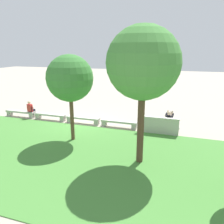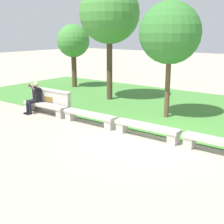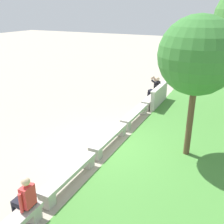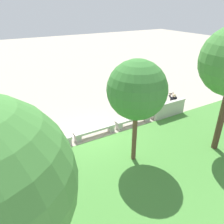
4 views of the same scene
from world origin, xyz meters
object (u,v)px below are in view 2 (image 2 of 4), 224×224
object	(u,v)px
bench_main	(45,107)
bench_near	(89,116)
bench_far	(222,145)
tree_right_background	(170,33)
tree_far_back	(73,41)
person_photographer	(34,96)
bench_mid	(146,129)
tree_behind_wall	(109,14)

from	to	relation	value
bench_main	bench_near	size ratio (longest dim) A/B	1.00
bench_far	tree_right_background	distance (m)	5.06
bench_main	tree_right_background	size ratio (longest dim) A/B	0.51
tree_far_back	tree_right_background	bearing A→B (deg)	-19.88
person_photographer	tree_right_background	world-z (taller)	tree_right_background
tree_right_background	bench_mid	bearing A→B (deg)	-76.38
tree_right_background	tree_far_back	xyz separation A→B (m)	(-7.83, 2.83, -0.54)
person_photographer	tree_far_back	world-z (taller)	tree_far_back
tree_far_back	bench_near	bearing A→B (deg)	-42.33
bench_main	bench_far	distance (m)	7.43
bench_main	bench_near	bearing A→B (deg)	0.00
bench_main	bench_mid	world-z (taller)	same
bench_main	bench_mid	distance (m)	4.96
bench_near	tree_right_background	distance (m)	4.39
bench_mid	tree_behind_wall	bearing A→B (deg)	139.20
bench_far	person_photographer	world-z (taller)	person_photographer
bench_main	tree_far_back	distance (m)	6.93
bench_main	bench_near	world-z (taller)	same
bench_far	bench_near	bearing A→B (deg)	180.00
bench_main	tree_behind_wall	xyz separation A→B (m)	(0.43, 3.91, 3.89)
person_photographer	tree_behind_wall	world-z (taller)	tree_behind_wall
bench_near	person_photographer	world-z (taller)	person_photographer
bench_main	person_photographer	distance (m)	0.69
bench_mid	tree_right_background	size ratio (longest dim) A/B	0.51
bench_main	bench_mid	xyz separation A→B (m)	(4.96, 0.00, 0.00)
bench_near	tree_far_back	size ratio (longest dim) A/B	0.61
bench_far	tree_behind_wall	bearing A→B (deg)	150.84
bench_far	tree_right_background	world-z (taller)	tree_right_background
person_photographer	tree_far_back	distance (m)	6.60
bench_mid	tree_right_background	xyz separation A→B (m)	(-0.63, 2.62, 3.01)
tree_behind_wall	tree_right_background	size ratio (longest dim) A/B	1.26
bench_mid	tree_behind_wall	world-z (taller)	tree_behind_wall
bench_near	bench_main	bearing A→B (deg)	180.00
person_photographer	tree_far_back	size ratio (longest dim) A/B	0.35
tree_behind_wall	tree_far_back	distance (m)	4.45
tree_right_background	bench_far	bearing A→B (deg)	-40.08
bench_near	person_photographer	xyz separation A→B (m)	(-3.02, -0.08, 0.43)
bench_near	bench_mid	xyz separation A→B (m)	(2.48, 0.00, 0.00)
tree_behind_wall	tree_right_background	xyz separation A→B (m)	(3.89, -1.29, -0.88)
tree_behind_wall	tree_far_back	bearing A→B (deg)	158.63
bench_main	bench_mid	bearing A→B (deg)	0.00
bench_far	bench_mid	bearing A→B (deg)	180.00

